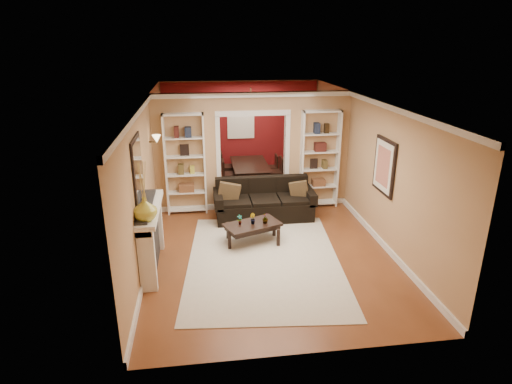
{
  "coord_description": "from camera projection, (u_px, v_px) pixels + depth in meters",
  "views": [
    {
      "loc": [
        -1.21,
        -8.34,
        3.81
      ],
      "look_at": [
        -0.19,
        -0.8,
        1.08
      ],
      "focal_mm": 30.0,
      "sensor_mm": 36.0,
      "label": 1
    }
  ],
  "objects": [
    {
      "name": "ceiling",
      "position": [
        260.0,
        99.0,
        8.3
      ],
      "size": [
        8.0,
        8.0,
        0.0
      ],
      "primitive_type": "plane",
      "rotation": [
        3.14,
        0.0,
        0.0
      ],
      "color": "white",
      "rests_on": "ground"
    },
    {
      "name": "framed_art",
      "position": [
        384.0,
        166.0,
        8.04
      ],
      "size": [
        0.04,
        0.85,
        1.05
      ],
      "primitive_type": "cube",
      "color": "black",
      "rests_on": "wall_right"
    },
    {
      "name": "plant_left",
      "position": [
        240.0,
        220.0,
        8.29
      ],
      "size": [
        0.12,
        0.11,
        0.2
      ],
      "primitive_type": "imported",
      "rotation": [
        0.0,
        0.0,
        0.43
      ],
      "color": "#336626",
      "rests_on": "coffee_table"
    },
    {
      "name": "floor",
      "position": [
        260.0,
        226.0,
        9.22
      ],
      "size": [
        8.0,
        8.0,
        0.0
      ],
      "primitive_type": "plane",
      "color": "brown",
      "rests_on": "ground"
    },
    {
      "name": "red_back_panel",
      "position": [
        241.0,
        129.0,
        12.47
      ],
      "size": [
        4.44,
        0.04,
        2.64
      ],
      "primitive_type": "cube",
      "color": "maroon",
      "rests_on": "floor"
    },
    {
      "name": "dining_table",
      "position": [
        251.0,
        174.0,
        11.72
      ],
      "size": [
        1.73,
        0.97,
        0.61
      ],
      "primitive_type": "imported",
      "rotation": [
        0.0,
        0.0,
        1.57
      ],
      "color": "black",
      "rests_on": "floor"
    },
    {
      "name": "wall_front",
      "position": [
        309.0,
        261.0,
        5.03
      ],
      "size": [
        8.0,
        0.0,
        8.0
      ],
      "primitive_type": "plane",
      "rotation": [
        -1.57,
        0.0,
        0.0
      ],
      "color": "tan",
      "rests_on": "ground"
    },
    {
      "name": "dining_chair_se",
      "position": [
        269.0,
        168.0,
        12.04
      ],
      "size": [
        0.45,
        0.45,
        0.77
      ],
      "primitive_type": "cube",
      "rotation": [
        0.0,
        0.0,
        -1.76
      ],
      "color": "black",
      "rests_on": "floor"
    },
    {
      "name": "dining_window",
      "position": [
        241.0,
        122.0,
        12.36
      ],
      "size": [
        0.78,
        0.03,
        0.98
      ],
      "primitive_type": "cube",
      "color": "#8CA5CC",
      "rests_on": "wall_back"
    },
    {
      "name": "dining_chair_ne",
      "position": [
        273.0,
        172.0,
        11.47
      ],
      "size": [
        0.45,
        0.45,
        0.86
      ],
      "primitive_type": "cube",
      "rotation": [
        0.0,
        0.0,
        -1.52
      ],
      "color": "black",
      "rests_on": "floor"
    },
    {
      "name": "sofa",
      "position": [
        264.0,
        200.0,
        9.51
      ],
      "size": [
        2.22,
        0.96,
        0.87
      ],
      "primitive_type": "cube",
      "color": "black",
      "rests_on": "floor"
    },
    {
      "name": "fireplace",
      "position": [
        153.0,
        238.0,
        7.36
      ],
      "size": [
        0.32,
        1.7,
        1.16
      ],
      "primitive_type": "cube",
      "color": "white",
      "rests_on": "floor"
    },
    {
      "name": "bookshelf_left",
      "position": [
        185.0,
        164.0,
        9.59
      ],
      "size": [
        0.9,
        0.3,
        2.3
      ],
      "primitive_type": "cube",
      "color": "white",
      "rests_on": "floor"
    },
    {
      "name": "area_rug",
      "position": [
        264.0,
        260.0,
        7.78
      ],
      "size": [
        3.06,
        4.04,
        0.01
      ],
      "primitive_type": "cube",
      "rotation": [
        0.0,
        0.0,
        -0.09
      ],
      "color": "beige",
      "rests_on": "floor"
    },
    {
      "name": "chandelier",
      "position": [
        245.0,
        112.0,
        11.05
      ],
      "size": [
        0.5,
        0.5,
        0.3
      ],
      "primitive_type": "cube",
      "color": "#342817",
      "rests_on": "ceiling"
    },
    {
      "name": "dining_chair_sw",
      "position": [
        230.0,
        167.0,
        11.88
      ],
      "size": [
        0.56,
        0.56,
        0.9
      ],
      "primitive_type": "cube",
      "rotation": [
        0.0,
        0.0,
        1.89
      ],
      "color": "black",
      "rests_on": "floor"
    },
    {
      "name": "pillow_left",
      "position": [
        229.0,
        192.0,
        9.32
      ],
      "size": [
        0.47,
        0.14,
        0.46
      ],
      "primitive_type": "cube",
      "rotation": [
        0.0,
        0.0,
        -0.02
      ],
      "color": "brown",
      "rests_on": "sofa"
    },
    {
      "name": "plant_right",
      "position": [
        265.0,
        218.0,
        8.35
      ],
      "size": [
        0.15,
        0.15,
        0.2
      ],
      "primitive_type": "imported",
      "rotation": [
        0.0,
        0.0,
        4.31
      ],
      "color": "#336626",
      "rests_on": "coffee_table"
    },
    {
      "name": "wall_right",
      "position": [
        365.0,
        162.0,
        9.04
      ],
      "size": [
        0.0,
        8.0,
        8.0
      ],
      "primitive_type": "plane",
      "rotation": [
        1.57,
        0.0,
        -1.57
      ],
      "color": "tan",
      "rests_on": "ground"
    },
    {
      "name": "coffee_table",
      "position": [
        253.0,
        233.0,
        8.42
      ],
      "size": [
        1.2,
        0.92,
        0.4
      ],
      "primitive_type": "cube",
      "rotation": [
        0.0,
        0.0,
        0.37
      ],
      "color": "black",
      "rests_on": "floor"
    },
    {
      "name": "bookshelf_right",
      "position": [
        319.0,
        160.0,
        9.98
      ],
      "size": [
        0.9,
        0.3,
        2.3
      ],
      "primitive_type": "cube",
      "color": "white",
      "rests_on": "floor"
    },
    {
      "name": "pillow_right",
      "position": [
        299.0,
        190.0,
        9.53
      ],
      "size": [
        0.41,
        0.23,
        0.4
      ],
      "primitive_type": "cube",
      "rotation": [
        0.0,
        0.0,
        -0.3
      ],
      "color": "brown",
      "rests_on": "sofa"
    },
    {
      "name": "wall_back",
      "position": [
        241.0,
        128.0,
        12.49
      ],
      "size": [
        8.0,
        0.0,
        8.0
      ],
      "primitive_type": "plane",
      "rotation": [
        1.57,
        0.0,
        0.0
      ],
      "color": "tan",
      "rests_on": "ground"
    },
    {
      "name": "plant_center",
      "position": [
        253.0,
        219.0,
        8.32
      ],
      "size": [
        0.13,
        0.14,
        0.21
      ],
      "primitive_type": "imported",
      "rotation": [
        0.0,
        0.0,
        2.04
      ],
      "color": "#336626",
      "rests_on": "coffee_table"
    },
    {
      "name": "mirror",
      "position": [
        138.0,
        170.0,
        6.93
      ],
      "size": [
        0.03,
        0.95,
        1.1
      ],
      "primitive_type": "cube",
      "color": "silver",
      "rests_on": "wall_left"
    },
    {
      "name": "vase",
      "position": [
        145.0,
        209.0,
        6.56
      ],
      "size": [
        0.4,
        0.4,
        0.38
      ],
      "primitive_type": "imported",
      "rotation": [
        0.0,
        0.0,
        -0.09
      ],
      "color": "gold",
      "rests_on": "fireplace"
    },
    {
      "name": "dining_chair_nw",
      "position": [
        232.0,
        174.0,
        11.33
      ],
      "size": [
        0.42,
        0.42,
        0.84
      ],
      "primitive_type": "cube",
      "rotation": [
        0.0,
        0.0,
        1.58
      ],
      "color": "black",
      "rests_on": "floor"
    },
    {
      "name": "wall_left",
      "position": [
        148.0,
        170.0,
        8.48
      ],
      "size": [
        0.0,
        8.0,
        8.0
      ],
      "primitive_type": "plane",
      "rotation": [
        1.57,
        0.0,
        1.57
      ],
      "color": "tan",
      "rests_on": "ground"
    },
    {
      "name": "partition_wall",
      "position": [
        253.0,
        152.0,
        9.88
      ],
      "size": [
        4.5,
        0.15,
        2.7
      ],
      "primitive_type": "cube",
      "color": "tan",
      "rests_on": "floor"
    },
    {
      "name": "wall_sconce",
      "position": [
        154.0,
        140.0,
        8.84
      ],
      "size": [
        0.18,
        0.18,
        0.22
      ],
      "primitive_type": "cube",
      "color": "#FFE0A5",
      "rests_on": "wall_left"
    }
  ]
}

